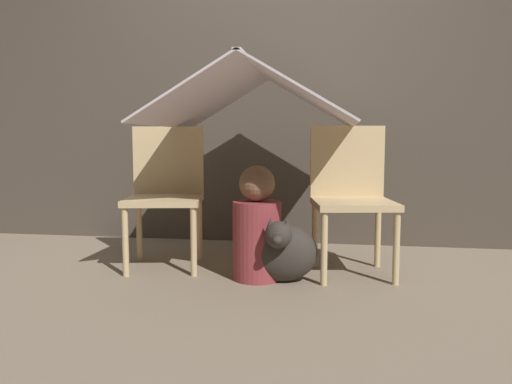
{
  "coord_description": "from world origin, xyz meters",
  "views": [
    {
      "loc": [
        0.44,
        -2.67,
        0.77
      ],
      "look_at": [
        0.0,
        0.15,
        0.47
      ],
      "focal_mm": 35.0,
      "sensor_mm": 36.0,
      "label": 1
    }
  ],
  "objects": [
    {
      "name": "ground_plane",
      "position": [
        0.0,
        0.0,
        0.0
      ],
      "size": [
        8.8,
        8.8,
        0.0
      ],
      "primitive_type": "plane",
      "color": "gray"
    },
    {
      "name": "person_front",
      "position": [
        0.03,
        -0.0,
        0.28
      ],
      "size": [
        0.27,
        0.27,
        0.63
      ],
      "color": "maroon",
      "rests_on": "ground_plane"
    },
    {
      "name": "chair_right",
      "position": [
        0.54,
        0.23,
        0.47
      ],
      "size": [
        0.51,
        0.51,
        0.85
      ],
      "rotation": [
        0.0,
        0.0,
        0.17
      ],
      "color": "#D1B27F",
      "rests_on": "ground_plane"
    },
    {
      "name": "sheet_canopy",
      "position": [
        0.0,
        0.15,
        1.02
      ],
      "size": [
        1.11,
        1.15,
        0.34
      ],
      "color": "silver"
    },
    {
      "name": "dog",
      "position": [
        0.17,
        -0.04,
        0.17
      ],
      "size": [
        0.39,
        0.36,
        0.37
      ],
      "color": "#332D28",
      "rests_on": "ground_plane"
    },
    {
      "name": "chair_left",
      "position": [
        -0.57,
        0.23,
        0.47
      ],
      "size": [
        0.51,
        0.51,
        0.85
      ],
      "rotation": [
        0.0,
        0.0,
        0.18
      ],
      "color": "#D1B27F",
      "rests_on": "ground_plane"
    },
    {
      "name": "wall_back",
      "position": [
        0.0,
        1.03,
        1.25
      ],
      "size": [
        7.0,
        0.05,
        2.5
      ],
      "color": "#4C4238",
      "rests_on": "ground_plane"
    }
  ]
}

